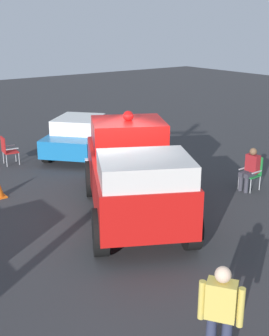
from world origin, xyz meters
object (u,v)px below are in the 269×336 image
at_px(spectator_standing, 220,312).
at_px(classic_hot_rod, 82,134).
at_px(lawn_chair_near_truck, 253,170).
at_px(spectator_seated, 250,168).
at_px(vintage_fire_truck, 133,171).
at_px(lawn_chair_by_car, 7,149).

bearing_deg(spectator_standing, classic_hot_rod, 159.58).
height_order(lawn_chair_near_truck, spectator_seated, spectator_seated).
height_order(classic_hot_rod, spectator_standing, spectator_standing).
relative_size(classic_hot_rod, spectator_standing, 2.68).
bearing_deg(vintage_fire_truck, spectator_seated, 81.63).
height_order(vintage_fire_truck, lawn_chair_by_car, vintage_fire_truck).
height_order(lawn_chair_by_car, spectator_seated, spectator_seated).
height_order(classic_hot_rod, lawn_chair_near_truck, classic_hot_rod).
bearing_deg(classic_hot_rod, spectator_standing, -20.42).
height_order(lawn_chair_near_truck, spectator_standing, spectator_standing).
xyz_separation_m(lawn_chair_near_truck, spectator_seated, (0.01, -0.13, 0.11)).
xyz_separation_m(vintage_fire_truck, lawn_chair_near_truck, (0.57, 4.03, -0.61)).
height_order(vintage_fire_truck, spectator_standing, vintage_fire_truck).
relative_size(lawn_chair_near_truck, spectator_seated, 0.79).
height_order(classic_hot_rod, lawn_chair_by_car, classic_hot_rod).
distance_m(vintage_fire_truck, spectator_standing, 5.65).
distance_m(lawn_chair_near_truck, spectator_standing, 7.80).
bearing_deg(spectator_seated, spectator_standing, -53.22).
bearing_deg(lawn_chair_near_truck, vintage_fire_truck, -98.02).
bearing_deg(spectator_seated, vintage_fire_truck, -98.37).
relative_size(spectator_seated, spectator_standing, 0.77).
bearing_deg(vintage_fire_truck, classic_hot_rod, 162.43).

